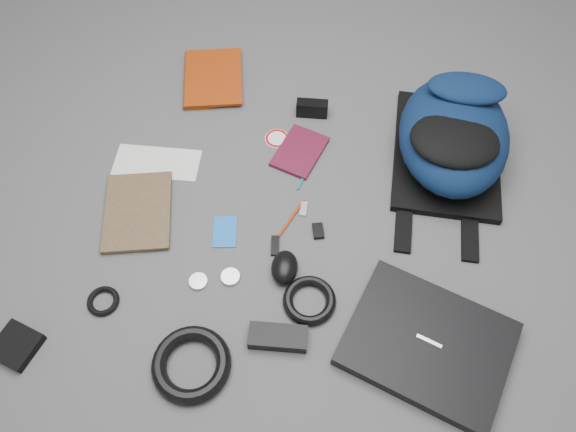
% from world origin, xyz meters
% --- Properties ---
extents(ground, '(4.00, 4.00, 0.00)m').
position_xyz_m(ground, '(0.00, 0.00, 0.00)').
color(ground, '#4F4F51').
rests_on(ground, ground).
extents(backpack, '(0.36, 0.49, 0.20)m').
position_xyz_m(backpack, '(0.40, 0.32, 0.10)').
color(backpack, '#071631').
rests_on(backpack, ground).
extents(laptop, '(0.43, 0.37, 0.04)m').
position_xyz_m(laptop, '(0.40, -0.27, 0.02)').
color(laptop, black).
rests_on(laptop, ground).
extents(textbook_red, '(0.25, 0.29, 0.03)m').
position_xyz_m(textbook_red, '(-0.44, 0.42, 0.01)').
color(textbook_red, maroon).
rests_on(textbook_red, ground).
extents(comic_book, '(0.25, 0.29, 0.02)m').
position_xyz_m(comic_book, '(-0.49, -0.10, 0.01)').
color(comic_book, '#AE820C').
rests_on(comic_book, ground).
extents(envelope, '(0.26, 0.14, 0.00)m').
position_xyz_m(envelope, '(-0.41, 0.10, 0.00)').
color(envelope, white).
rests_on(envelope, ground).
extents(dvd_case, '(0.15, 0.19, 0.01)m').
position_xyz_m(dvd_case, '(-0.02, 0.23, 0.01)').
color(dvd_case, '#450D20').
rests_on(dvd_case, ground).
extents(compact_camera, '(0.10, 0.05, 0.05)m').
position_xyz_m(compact_camera, '(-0.02, 0.39, 0.03)').
color(compact_camera, black).
rests_on(compact_camera, ground).
extents(sticker_disc, '(0.10, 0.10, 0.00)m').
position_xyz_m(sticker_disc, '(-0.10, 0.27, 0.00)').
color(sticker_disc, white).
rests_on(sticker_disc, ground).
extents(pen_teal, '(0.03, 0.12, 0.01)m').
position_xyz_m(pen_teal, '(0.01, 0.16, 0.00)').
color(pen_teal, '#0E8374').
rests_on(pen_teal, ground).
extents(pen_red, '(0.05, 0.14, 0.01)m').
position_xyz_m(pen_red, '(0.01, 0.00, 0.00)').
color(pen_red, '#A5300C').
rests_on(pen_red, ground).
extents(id_badge, '(0.08, 0.11, 0.00)m').
position_xyz_m(id_badge, '(-0.16, -0.08, 0.00)').
color(id_badge, blue).
rests_on(id_badge, ground).
extents(usb_black, '(0.03, 0.06, 0.01)m').
position_xyz_m(usb_black, '(-0.01, -0.09, 0.01)').
color(usb_black, black).
rests_on(usb_black, ground).
extents(usb_silver, '(0.02, 0.05, 0.01)m').
position_xyz_m(usb_silver, '(0.03, 0.04, 0.00)').
color(usb_silver, silver).
rests_on(usb_silver, ground).
extents(key_fob, '(0.04, 0.05, 0.01)m').
position_xyz_m(key_fob, '(0.09, -0.02, 0.01)').
color(key_fob, black).
rests_on(key_fob, ground).
extents(mouse, '(0.08, 0.10, 0.05)m').
position_xyz_m(mouse, '(0.03, -0.15, 0.03)').
color(mouse, black).
rests_on(mouse, ground).
extents(headphone_left, '(0.05, 0.05, 0.01)m').
position_xyz_m(headphone_left, '(-0.18, -0.23, 0.01)').
color(headphone_left, '#BCBBBE').
rests_on(headphone_left, ground).
extents(headphone_right, '(0.06, 0.06, 0.01)m').
position_xyz_m(headphone_right, '(-0.10, -0.20, 0.01)').
color(headphone_right, '#B9B9BB').
rests_on(headphone_right, ground).
extents(cable_coil, '(0.13, 0.13, 0.03)m').
position_xyz_m(cable_coil, '(0.11, -0.22, 0.01)').
color(cable_coil, black).
rests_on(cable_coil, ground).
extents(power_brick, '(0.15, 0.08, 0.03)m').
position_xyz_m(power_brick, '(0.06, -0.33, 0.02)').
color(power_brick, black).
rests_on(power_brick, ground).
extents(power_cord_coil, '(0.23, 0.23, 0.04)m').
position_xyz_m(power_cord_coil, '(-0.13, -0.44, 0.02)').
color(power_cord_coil, black).
rests_on(power_cord_coil, ground).
extents(pouch, '(0.11, 0.11, 0.03)m').
position_xyz_m(pouch, '(-0.55, -0.50, 0.01)').
color(pouch, black).
rests_on(pouch, ground).
extents(earbud_coil, '(0.10, 0.10, 0.02)m').
position_xyz_m(earbud_coil, '(-0.39, -0.34, 0.01)').
color(earbud_coil, black).
rests_on(earbud_coil, ground).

